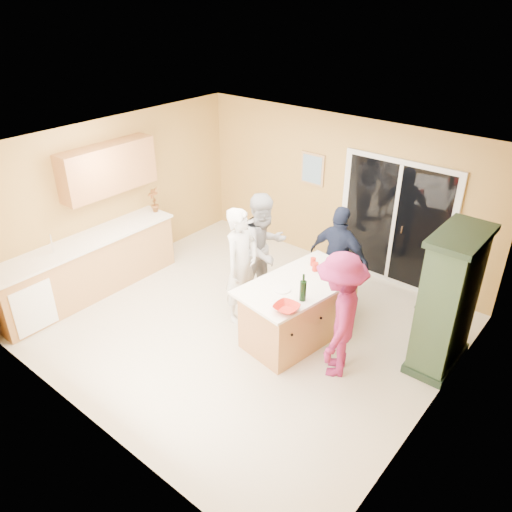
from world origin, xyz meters
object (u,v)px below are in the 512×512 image
Objects in this scene: green_hutch at (448,303)px; woman_grey at (264,249)px; woman_white at (241,266)px; woman_navy at (339,258)px; woman_magenta at (339,316)px; kitchen_island at (299,312)px.

green_hutch is 1.08× the size of woman_grey.
woman_navy is at bearing -42.46° from woman_white.
woman_navy is 1.52m from woman_magenta.
woman_magenta is at bearing -103.69° from woman_grey.
woman_magenta is (1.76, -0.74, -0.03)m from woman_grey.
woman_grey is (-0.08, 0.61, 0.00)m from woman_white.
green_hutch reaches higher than woman_magenta.
woman_navy is (-0.03, 1.05, 0.39)m from kitchen_island.
kitchen_island is 0.90m from woman_magenta.
woman_navy is at bearing 100.83° from kitchen_island.
woman_navy is at bearing 169.85° from green_hutch.
kitchen_island is at bearing -106.73° from woman_grey.
woman_magenta is (0.79, -1.30, 0.03)m from woman_navy.
green_hutch is (1.71, 0.74, 0.50)m from kitchen_island.
woman_magenta is (1.68, -0.13, -0.03)m from woman_white.
woman_navy is 0.96× the size of woman_magenta.
kitchen_island is 1.13× the size of woman_navy.
woman_white reaches higher than kitchen_island.
green_hutch reaches higher than woman_navy.
woman_navy reaches higher than kitchen_island.
woman_white is at bearing -163.63° from woman_grey.
woman_grey is 1.08× the size of woman_navy.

